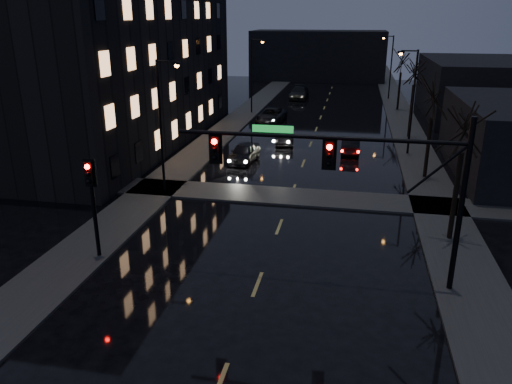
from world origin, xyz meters
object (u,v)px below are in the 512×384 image
at_px(oncoming_car_b, 285,135).
at_px(oncoming_car_c, 271,116).
at_px(oncoming_car_a, 244,153).
at_px(oncoming_car_d, 299,93).
at_px(lead_car, 351,145).

bearing_deg(oncoming_car_b, oncoming_car_c, 100.00).
height_order(oncoming_car_a, oncoming_car_c, oncoming_car_c).
height_order(oncoming_car_c, oncoming_car_d, oncoming_car_d).
bearing_deg(oncoming_car_c, oncoming_car_b, -68.33).
xyz_separation_m(oncoming_car_a, lead_car, (7.77, 4.11, -0.05)).
relative_size(oncoming_car_b, oncoming_car_d, 0.78).
distance_m(oncoming_car_c, lead_car, 13.35).
relative_size(oncoming_car_a, oncoming_car_d, 0.75).
bearing_deg(oncoming_car_d, oncoming_car_b, -84.97).
relative_size(oncoming_car_a, oncoming_car_b, 0.96).
xyz_separation_m(oncoming_car_d, lead_car, (7.10, -26.67, -0.14)).
height_order(oncoming_car_b, oncoming_car_d, oncoming_car_d).
height_order(oncoming_car_c, lead_car, oncoming_car_c).
xyz_separation_m(oncoming_car_b, oncoming_car_c, (-2.55, 8.23, 0.02)).
height_order(oncoming_car_a, oncoming_car_b, oncoming_car_b).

